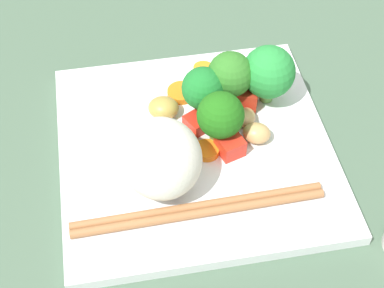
% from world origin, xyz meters
% --- Properties ---
extents(ground_plane, '(1.10, 1.10, 0.02)m').
position_xyz_m(ground_plane, '(0.00, 0.00, -0.01)').
color(ground_plane, '#4A644E').
extents(square_plate, '(0.28, 0.28, 0.01)m').
position_xyz_m(square_plate, '(0.00, 0.00, 0.01)').
color(square_plate, white).
rests_on(square_plate, ground_plane).
extents(rice_mound, '(0.08, 0.08, 0.07)m').
position_xyz_m(rice_mound, '(-0.04, 0.04, 0.05)').
color(rice_mound, white).
rests_on(rice_mound, square_plate).
extents(broccoli_floret_0, '(0.05, 0.05, 0.07)m').
position_xyz_m(broccoli_floret_0, '(0.05, -0.05, 0.05)').
color(broccoli_floret_0, '#79BA55').
rests_on(broccoli_floret_0, square_plate).
extents(broccoli_floret_1, '(0.05, 0.05, 0.06)m').
position_xyz_m(broccoli_floret_1, '(0.00, -0.02, 0.05)').
color(broccoli_floret_1, '#739F4C').
rests_on(broccoli_floret_1, square_plate).
extents(broccoli_floret_2, '(0.06, 0.06, 0.07)m').
position_xyz_m(broccoli_floret_2, '(0.05, -0.09, 0.05)').
color(broccoli_floret_2, '#619E47').
rests_on(broccoli_floret_2, square_plate).
extents(broccoli_floret_3, '(0.04, 0.04, 0.06)m').
position_xyz_m(broccoli_floret_3, '(0.04, -0.02, 0.05)').
color(broccoli_floret_3, '#73B650').
rests_on(broccoli_floret_3, square_plate).
extents(carrot_slice_0, '(0.02, 0.02, 0.01)m').
position_xyz_m(carrot_slice_0, '(0.03, -0.03, 0.02)').
color(carrot_slice_0, orange).
rests_on(carrot_slice_0, square_plate).
extents(carrot_slice_1, '(0.03, 0.03, 0.01)m').
position_xyz_m(carrot_slice_1, '(-0.01, -0.01, 0.02)').
color(carrot_slice_1, orange).
rests_on(carrot_slice_1, square_plate).
extents(carrot_slice_2, '(0.04, 0.04, 0.01)m').
position_xyz_m(carrot_slice_2, '(0.07, 0.00, 0.02)').
color(carrot_slice_2, orange).
rests_on(carrot_slice_2, square_plate).
extents(carrot_slice_3, '(0.03, 0.03, 0.01)m').
position_xyz_m(carrot_slice_3, '(0.10, -0.03, 0.02)').
color(carrot_slice_3, orange).
rests_on(carrot_slice_3, square_plate).
extents(carrot_slice_4, '(0.03, 0.03, 0.00)m').
position_xyz_m(carrot_slice_4, '(-0.00, 0.01, 0.01)').
color(carrot_slice_4, '#F69D33').
rests_on(carrot_slice_4, square_plate).
extents(carrot_slice_5, '(0.04, 0.04, 0.00)m').
position_xyz_m(carrot_slice_5, '(0.07, -0.05, 0.01)').
color(carrot_slice_5, orange).
rests_on(carrot_slice_5, square_plate).
extents(pepper_chunk_0, '(0.03, 0.03, 0.02)m').
position_xyz_m(pepper_chunk_0, '(-0.02, -0.03, 0.02)').
color(pepper_chunk_0, red).
rests_on(pepper_chunk_0, square_plate).
extents(pepper_chunk_1, '(0.03, 0.03, 0.02)m').
position_xyz_m(pepper_chunk_1, '(0.04, -0.07, 0.02)').
color(pepper_chunk_1, red).
rests_on(pepper_chunk_1, square_plate).
extents(pepper_chunk_2, '(0.03, 0.04, 0.02)m').
position_xyz_m(pepper_chunk_2, '(0.02, -0.01, 0.02)').
color(pepper_chunk_2, red).
rests_on(pepper_chunk_2, square_plate).
extents(chicken_piece_0, '(0.03, 0.03, 0.02)m').
position_xyz_m(chicken_piece_0, '(-0.01, -0.06, 0.02)').
color(chicken_piece_0, tan).
rests_on(chicken_piece_0, square_plate).
extents(chicken_piece_1, '(0.04, 0.04, 0.02)m').
position_xyz_m(chicken_piece_1, '(0.05, 0.02, 0.02)').
color(chicken_piece_1, '#B19343').
rests_on(chicken_piece_1, square_plate).
extents(chicken_piece_2, '(0.03, 0.03, 0.02)m').
position_xyz_m(chicken_piece_2, '(0.02, -0.06, 0.02)').
color(chicken_piece_2, tan).
rests_on(chicken_piece_2, square_plate).
extents(chopstick_pair, '(0.02, 0.23, 0.01)m').
position_xyz_m(chopstick_pair, '(-0.08, 0.01, 0.02)').
color(chopstick_pair, '#A46C41').
rests_on(chopstick_pair, square_plate).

